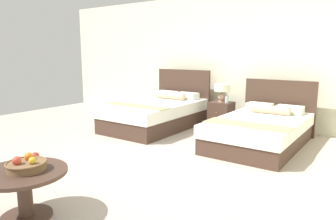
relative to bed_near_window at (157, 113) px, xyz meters
name	(u,v)px	position (x,y,z in m)	size (l,w,h in m)	color
ground_plane	(146,159)	(1.12, -1.72, -0.31)	(10.18, 9.75, 0.02)	#AC9E8F
wall_back	(236,59)	(1.12, 1.36, 1.11)	(10.18, 0.12, 2.83)	beige
bed_near_window	(157,113)	(0.00, 0.00, 0.00)	(1.39, 2.24, 1.17)	#412C23
bed_near_corner	(261,130)	(2.23, 0.00, -0.04)	(1.36, 2.17, 1.05)	#412C23
nightstand	(221,115)	(1.11, 0.76, -0.03)	(0.45, 0.43, 0.55)	#412C23
table_lamp	(222,90)	(1.11, 0.78, 0.49)	(0.33, 0.33, 0.37)	tan
vase	(227,99)	(1.24, 0.72, 0.32)	(0.07, 0.07, 0.15)	#A8C5D0
coffee_table	(24,185)	(1.29, -3.71, 0.03)	(0.81, 0.81, 0.47)	#412C23
fruit_bowl	(26,165)	(1.30, -3.68, 0.22)	(0.37, 0.37, 0.15)	brown
loose_apple	(35,156)	(1.10, -3.46, 0.21)	(0.08, 0.08, 0.08)	#B72F2D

